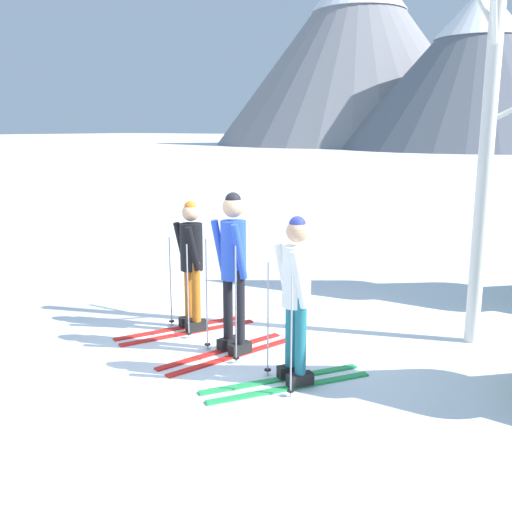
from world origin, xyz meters
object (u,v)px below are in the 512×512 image
(skier_in_blue, at_px, (233,266))
(skier_in_white, at_px, (295,295))
(skier_in_black, at_px, (191,262))
(birch_tree_tall, at_px, (487,137))

(skier_in_blue, relative_size, skier_in_white, 1.08)
(skier_in_black, distance_m, skier_in_blue, 0.97)
(skier_in_blue, height_order, skier_in_white, skier_in_blue)
(skier_in_blue, relative_size, birch_tree_tall, 0.39)
(skier_in_black, distance_m, birch_tree_tall, 3.73)
(birch_tree_tall, bearing_deg, skier_in_black, -154.15)
(skier_in_black, height_order, skier_in_blue, skier_in_blue)
(skier_in_white, bearing_deg, skier_in_blue, 160.76)
(skier_in_white, height_order, birch_tree_tall, birch_tree_tall)
(skier_in_black, xyz_separation_m, skier_in_white, (1.86, -0.70, 0.04))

